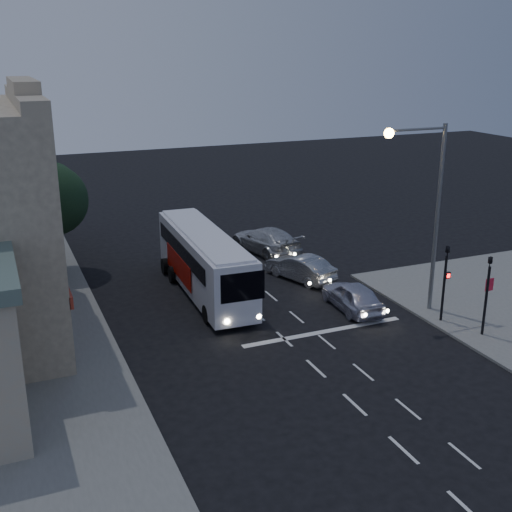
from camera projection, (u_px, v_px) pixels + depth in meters
name	position (u px, v px, depth m)	size (l,w,h in m)	color
ground	(305.00, 358.00, 26.77)	(120.00, 120.00, 0.00)	black
road_markings	(297.00, 323.00, 30.15)	(8.00, 30.55, 0.01)	silver
tour_bus	(204.00, 260.00, 33.39)	(2.67, 10.96, 3.34)	white
car_suv	(352.00, 296.00, 31.57)	(1.70, 4.22, 1.44)	silver
car_sedan_a	(300.00, 268.00, 35.68)	(1.50, 4.31, 1.42)	#AFAFAF
car_sedan_b	(266.00, 240.00, 40.50)	(2.26, 5.55, 1.61)	silver
traffic_signal_main	(445.00, 274.00, 29.52)	(0.25, 0.35, 4.10)	black
traffic_signal_side	(488.00, 286.00, 28.04)	(0.18, 0.15, 4.10)	black
regulatory_sign	(488.00, 293.00, 29.51)	(0.45, 0.12, 2.20)	slate
streetlight	(427.00, 198.00, 29.65)	(3.32, 0.44, 9.00)	slate
street_tree	(51.00, 197.00, 35.53)	(4.00, 4.00, 6.20)	black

